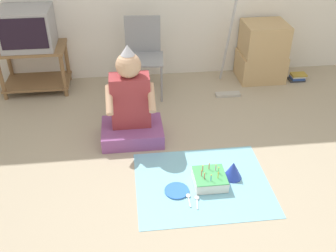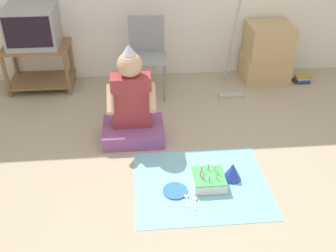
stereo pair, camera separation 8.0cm
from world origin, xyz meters
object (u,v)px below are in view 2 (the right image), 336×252
Objects in this scene: person_seated at (132,108)px; birthday_cake at (209,180)px; party_hat_blue at (232,171)px; cardboard_box_stack at (267,53)px; paper_plate at (175,191)px; book_pile at (302,79)px; dust_mop at (231,67)px; folding_chair at (146,50)px; tv at (32,27)px.

person_seated is 3.56× the size of birthday_cake.
cardboard_box_stack is at bearing 66.00° from party_hat_blue.
paper_plate is (-0.28, -0.06, -0.04)m from birthday_cake.
dust_mop is at bearing -169.30° from book_pile.
cardboard_box_stack is 1.93m from person_seated.
person_seated is at bearing 139.35° from party_hat_blue.
dust_mop is at bearing 63.81° from paper_plate.
party_hat_blue is at bearing 13.45° from paper_plate.
person_seated is at bearing -145.61° from cardboard_box_stack.
birthday_cake is at bearing 12.46° from paper_plate.
party_hat_blue is at bearing -68.83° from folding_chair.
folding_chair is 0.91× the size of person_seated.
person_seated is (-0.17, -0.93, -0.17)m from folding_chair.
folding_chair is at bearing 171.86° from dust_mop.
tv is 2.73× the size of paper_plate.
tv is 1.25m from folding_chair.
dust_mop reaches higher than tv.
birthday_cake is at bearing -75.85° from folding_chair.
book_pile is (0.93, 0.18, -0.27)m from dust_mop.
person_seated is 6.02× the size of party_hat_blue.
folding_chair reaches higher than party_hat_blue.
folding_chair is 1.78m from birthday_cake.
dust_mop is 0.98m from book_pile.
folding_chair is at bearing 79.50° from person_seated.
book_pile is at bearing 53.43° from party_hat_blue.
book_pile is (0.44, -0.11, -0.30)m from cardboard_box_stack.
cardboard_box_stack is (2.63, -0.02, -0.39)m from tv.
person_seated reaches higher than paper_plate.
book_pile is at bearing 1.29° from folding_chair.
paper_plate is at bearing -133.98° from book_pile.
paper_plate is at bearing -123.95° from cardboard_box_stack.
dust_mop is 4.23× the size of birthday_cake.
folding_chair is 5.47× the size of party_hat_blue.
paper_plate is (-0.48, -0.12, -0.07)m from party_hat_blue.
party_hat_blue is (-0.30, -1.48, -0.23)m from dust_mop.
dust_mop reaches higher than book_pile.
dust_mop is 7.16× the size of party_hat_blue.
paper_plate is (1.36, -1.91, -0.72)m from tv.
party_hat_blue is 0.50m from paper_plate.
book_pile is 1.03× the size of paper_plate.
tv is at bearing 171.85° from dust_mop.
birthday_cake is (1.63, -1.85, -0.68)m from tv.
tv is 2.66× the size of book_pile.
book_pile is at bearing 46.02° from paper_plate.
cardboard_box_stack is 3.51× the size of paper_plate.
tv is 2.66m from cardboard_box_stack.
dust_mop is 1.81m from paper_plate.
folding_chair reaches higher than book_pile.
tv is 2.65m from party_hat_blue.
dust_mop is 1.19× the size of person_seated.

